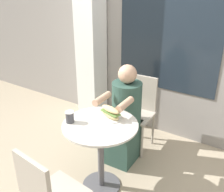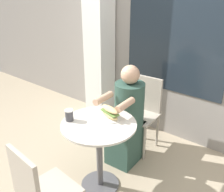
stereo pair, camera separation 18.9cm
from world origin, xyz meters
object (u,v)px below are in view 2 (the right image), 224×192
at_px(cafe_table, 99,141).
at_px(empty_chair_across, 38,189).
at_px(diner_chair, 144,107).
at_px(sandwich_on_plate, 110,113).
at_px(seated_diner, 127,121).
at_px(drink_cup, 69,115).

xyz_separation_m(cafe_table, empty_chair_across, (0.05, -0.73, 0.00)).
height_order(diner_chair, sandwich_on_plate, diner_chair).
height_order(seated_diner, sandwich_on_plate, seated_diner).
distance_m(cafe_table, sandwich_on_plate, 0.28).
relative_size(empty_chair_across, drink_cup, 8.09).
bearing_deg(empty_chair_across, drink_cup, 121.65).
bearing_deg(cafe_table, empty_chair_across, -86.14).
height_order(diner_chair, seated_diner, seated_diner).
distance_m(empty_chair_across, drink_cup, 0.72).
distance_m(seated_diner, drink_cup, 0.73).
relative_size(empty_chair_across, sandwich_on_plate, 3.84).
xyz_separation_m(cafe_table, seated_diner, (-0.04, 0.52, -0.04)).
bearing_deg(cafe_table, sandwich_on_plate, 80.66).
bearing_deg(drink_cup, empty_chair_across, -64.21).
relative_size(cafe_table, drink_cup, 6.63).
relative_size(diner_chair, seated_diner, 0.78).
bearing_deg(empty_chair_across, cafe_table, 99.71).
xyz_separation_m(cafe_table, diner_chair, (-0.05, 0.86, 0.00)).
bearing_deg(diner_chair, cafe_table, 90.64).
distance_m(diner_chair, sandwich_on_plate, 0.77).
height_order(diner_chair, empty_chair_across, same).
relative_size(cafe_table, empty_chair_across, 0.82).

